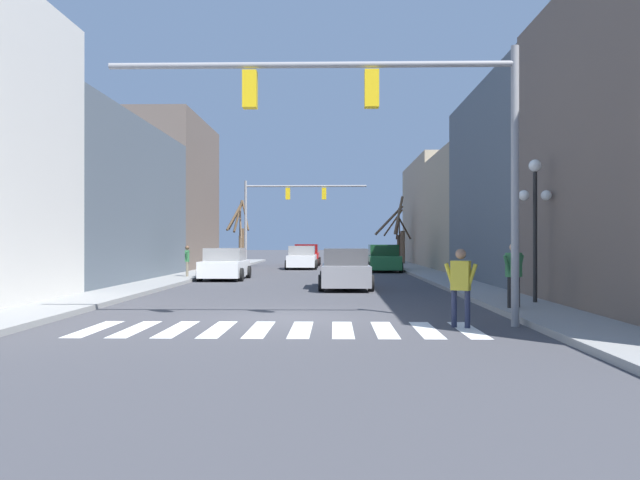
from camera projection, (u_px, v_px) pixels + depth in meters
ground_plane at (287, 319)px, 15.37m from camera, size 240.00×240.00×0.00m
sidewalk_left at (28, 315)px, 15.51m from camera, size 2.00×90.00×0.15m
sidewalk_right at (551, 316)px, 15.22m from camera, size 2.00×90.00×0.15m
building_row_left at (80, 187)px, 28.53m from camera, size 6.00×37.29×9.92m
building_row_right at (512, 197)px, 32.62m from camera, size 6.00×48.04×8.92m
crosswalk_stripes at (280, 329)px, 13.47m from camera, size 8.55×2.60×0.01m
traffic_signal_near at (388, 118)px, 14.01m from camera, size 9.26×0.28×6.29m
traffic_signal_far at (283, 203)px, 44.96m from camera, size 8.81×0.28×6.29m
street_lamp_right_corner at (535, 201)px, 17.97m from camera, size 0.95×0.36×4.12m
car_parked_left_mid at (307, 255)px, 49.37m from camera, size 2.17×4.48×1.67m
car_at_intersection at (225, 265)px, 30.95m from camera, size 2.19×4.25×1.57m
car_parked_right_far at (383, 259)px, 39.26m from camera, size 2.16×4.58×1.70m
car_parked_left_far at (302, 258)px, 43.10m from camera, size 2.14×4.55×1.59m
car_driving_away_lane at (345, 270)px, 25.11m from camera, size 2.11×4.68×1.62m
pedestrian_crossing_street at (187, 258)px, 31.27m from camera, size 0.26×0.67×1.55m
pedestrian_on_left_sidewalk at (461, 281)px, 13.76m from camera, size 0.71×0.42×1.75m
pedestrian_on_right_sidewalk at (514, 269)px, 16.52m from camera, size 0.68×0.46×1.72m
street_tree_left_far at (240, 241)px, 49.30m from camera, size 0.53×2.01×4.26m
street_tree_left_near at (399, 240)px, 50.56m from camera, size 1.19×2.81×4.47m
street_tree_right_far at (240, 230)px, 50.75m from camera, size 1.87×2.05×5.16m
street_tree_right_near at (399, 234)px, 49.40m from camera, size 2.43×2.13×5.36m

